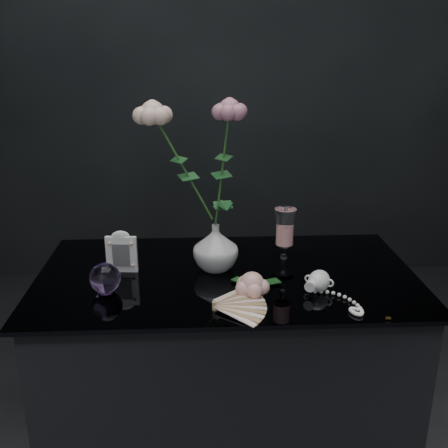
{
  "coord_description": "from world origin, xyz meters",
  "views": [
    {
      "loc": [
        -0.07,
        -1.28,
        1.37
      ],
      "look_at": [
        -0.01,
        0.01,
        0.92
      ],
      "focal_mm": 42.0,
      "sensor_mm": 36.0,
      "label": 1
    }
  ],
  "objects_px": {
    "picture_frame": "(122,251)",
    "paperweight": "(105,278)",
    "wine_glass": "(284,242)",
    "pearl_jar": "(319,280)",
    "loose_rose": "(252,285)",
    "vase": "(216,247)"
  },
  "relations": [
    {
      "from": "paperweight",
      "to": "wine_glass",
      "type": "bearing_deg",
      "value": 10.24
    },
    {
      "from": "vase",
      "to": "loose_rose",
      "type": "xyz_separation_m",
      "value": [
        0.09,
        -0.17,
        -0.03
      ]
    },
    {
      "from": "vase",
      "to": "pearl_jar",
      "type": "bearing_deg",
      "value": -29.19
    },
    {
      "from": "vase",
      "to": "wine_glass",
      "type": "relative_size",
      "value": 0.7
    },
    {
      "from": "paperweight",
      "to": "pearl_jar",
      "type": "bearing_deg",
      "value": -1.61
    },
    {
      "from": "picture_frame",
      "to": "paperweight",
      "type": "height_order",
      "value": "picture_frame"
    },
    {
      "from": "paperweight",
      "to": "pearl_jar",
      "type": "distance_m",
      "value": 0.55
    },
    {
      "from": "loose_rose",
      "to": "pearl_jar",
      "type": "distance_m",
      "value": 0.18
    },
    {
      "from": "pearl_jar",
      "to": "vase",
      "type": "bearing_deg",
      "value": -179.81
    },
    {
      "from": "wine_glass",
      "to": "vase",
      "type": "bearing_deg",
      "value": 166.14
    },
    {
      "from": "loose_rose",
      "to": "picture_frame",
      "type": "bearing_deg",
      "value": 163.89
    },
    {
      "from": "vase",
      "to": "loose_rose",
      "type": "distance_m",
      "value": 0.2
    },
    {
      "from": "wine_glass",
      "to": "loose_rose",
      "type": "height_order",
      "value": "wine_glass"
    },
    {
      "from": "wine_glass",
      "to": "paperweight",
      "type": "distance_m",
      "value": 0.49
    },
    {
      "from": "paperweight",
      "to": "loose_rose",
      "type": "bearing_deg",
      "value": -6.43
    },
    {
      "from": "vase",
      "to": "pearl_jar",
      "type": "relative_size",
      "value": 0.66
    },
    {
      "from": "picture_frame",
      "to": "paperweight",
      "type": "bearing_deg",
      "value": -96.12
    },
    {
      "from": "picture_frame",
      "to": "pearl_jar",
      "type": "bearing_deg",
      "value": -10.3
    },
    {
      "from": "loose_rose",
      "to": "pearl_jar",
      "type": "height_order",
      "value": "loose_rose"
    },
    {
      "from": "wine_glass",
      "to": "loose_rose",
      "type": "bearing_deg",
      "value": -128.13
    },
    {
      "from": "paperweight",
      "to": "pearl_jar",
      "type": "relative_size",
      "value": 0.4
    },
    {
      "from": "vase",
      "to": "picture_frame",
      "type": "relative_size",
      "value": 1.1
    }
  ]
}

